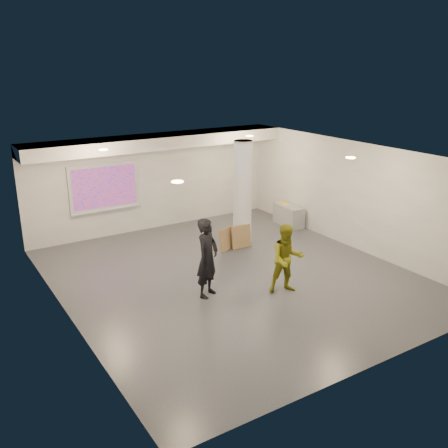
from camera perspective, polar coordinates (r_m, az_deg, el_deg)
floor at (r=12.40m, az=0.99°, el=-5.99°), size 8.00×9.00×0.01m
ceiling at (r=11.50m, az=1.07°, el=7.78°), size 8.00×9.00×0.01m
wall_back at (r=15.69m, az=-8.03°, el=4.85°), size 8.00×0.01×3.00m
wall_front at (r=8.71m, az=17.57°, el=-7.01°), size 8.00×0.01×3.00m
wall_left at (r=10.35m, az=-17.87°, el=-2.97°), size 0.01×9.00×3.00m
wall_right at (r=14.36m, az=14.53°, el=3.19°), size 0.01×9.00×3.00m
soffit_band at (r=14.94m, az=-7.37°, el=9.37°), size 8.00×1.10×0.36m
downlight_nw at (r=12.78m, az=-13.63°, el=8.24°), size 0.22×0.22×0.02m
downlight_ne at (r=14.76m, az=2.93°, el=10.02°), size 0.22×0.22×0.02m
downlight_sw at (r=9.15m, az=-5.35°, el=4.83°), size 0.22×0.22×0.02m
downlight_se at (r=11.76m, az=14.27°, el=7.36°), size 0.22×0.22×0.02m
column at (r=14.10m, az=2.13°, el=3.49°), size 0.52×0.52×3.00m
projection_screen at (r=15.08m, az=-13.51°, el=4.08°), size 2.10×0.13×1.42m
credenza at (r=16.18m, az=7.39°, el=1.00°), size 0.57×1.17×0.66m
papers_stack at (r=16.20m, az=6.99°, el=2.30°), size 0.28×0.32×0.02m
postit_pad at (r=16.28m, az=6.85°, el=2.40°), size 0.29×0.34×0.03m
cardboard_back at (r=14.12m, az=1.97°, el=-1.45°), size 0.61×0.14×0.66m
cardboard_front at (r=13.95m, az=0.28°, el=-1.76°), size 0.59×0.35×0.63m
woman at (r=11.09m, az=-1.91°, el=-3.89°), size 0.79×0.72×1.82m
man at (r=11.40m, az=7.20°, el=-3.97°), size 0.95×0.85×1.61m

